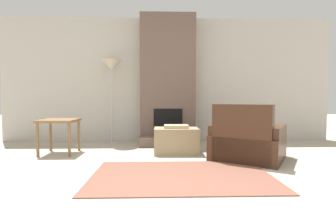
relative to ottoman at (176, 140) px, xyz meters
The scene contains 8 objects.
ground_plane 1.92m from the ottoman, 93.28° to the right, with size 24.00×24.00×0.00m, color #B2A893.
wall_back 1.70m from the ottoman, 94.77° to the left, with size 6.97×0.06×2.60m, color #BCB7AD.
fireplace 1.45m from the ottoman, 95.94° to the left, with size 1.11×0.79×2.60m.
ottoman is the anchor object (origin of this frame).
armchair 1.13m from the ottoman, 25.05° to the right, with size 1.32×1.31×0.83m.
side_table 1.96m from the ottoman, behind, with size 0.57×0.56×0.57m.
floor_lamp_left 2.04m from the ottoman, 141.35° to the left, with size 0.42×0.42×1.68m.
area_rug 1.29m from the ottoman, 90.62° to the right, with size 2.11×1.34×0.01m, color brown.
Camera 1 is at (-0.16, -2.41, 0.92)m, focal length 28.00 mm.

